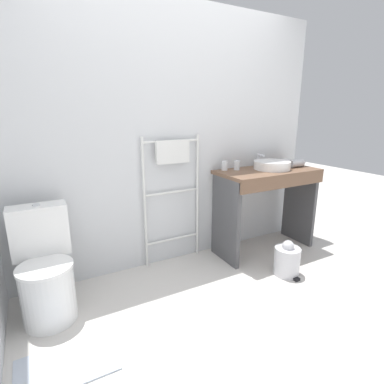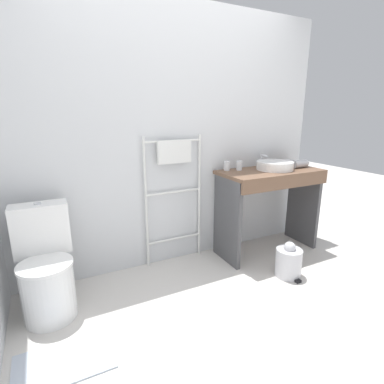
# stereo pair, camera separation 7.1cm
# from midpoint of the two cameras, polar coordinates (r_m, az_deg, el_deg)

# --- Properties ---
(ground_plane) EXTENTS (12.00, 12.00, 0.00)m
(ground_plane) POSITION_cam_midpoint_polar(r_m,az_deg,el_deg) (2.27, 12.45, -25.11)
(ground_plane) COLOR silver
(wall_back) EXTENTS (3.20, 0.12, 2.39)m
(wall_back) POSITION_cam_midpoint_polar(r_m,az_deg,el_deg) (2.87, -3.03, 9.98)
(wall_back) COLOR silver
(wall_back) RESTS_ON ground_plane
(toilet) EXTENTS (0.40, 0.52, 0.81)m
(toilet) POSITION_cam_midpoint_polar(r_m,az_deg,el_deg) (2.47, -25.30, -13.29)
(toilet) COLOR white
(toilet) RESTS_ON ground_plane
(towel_radiator) EXTENTS (0.58, 0.06, 1.24)m
(towel_radiator) POSITION_cam_midpoint_polar(r_m,az_deg,el_deg) (2.81, -2.72, 3.54)
(towel_radiator) COLOR white
(towel_radiator) RESTS_ON ground_plane
(vanity_counter) EXTENTS (1.05, 0.51, 0.88)m
(vanity_counter) POSITION_cam_midpoint_polar(r_m,az_deg,el_deg) (3.19, 15.16, -0.86)
(vanity_counter) COLOR brown
(vanity_counter) RESTS_ON ground_plane
(sink_basin) EXTENTS (0.37, 0.37, 0.08)m
(sink_basin) POSITION_cam_midpoint_polar(r_m,az_deg,el_deg) (3.17, 16.12, 4.91)
(sink_basin) COLOR white
(sink_basin) RESTS_ON vanity_counter
(faucet) EXTENTS (0.02, 0.10, 0.13)m
(faucet) POSITION_cam_midpoint_polar(r_m,az_deg,el_deg) (3.31, 13.84, 6.21)
(faucet) COLOR silver
(faucet) RESTS_ON vanity_counter
(cup_near_wall) EXTENTS (0.06, 0.06, 0.09)m
(cup_near_wall) POSITION_cam_midpoint_polar(r_m,az_deg,el_deg) (3.03, 7.32, 4.96)
(cup_near_wall) COLOR white
(cup_near_wall) RESTS_ON vanity_counter
(cup_near_edge) EXTENTS (0.06, 0.06, 0.09)m
(cup_near_edge) POSITION_cam_midpoint_polar(r_m,az_deg,el_deg) (3.06, 9.64, 4.99)
(cup_near_edge) COLOR white
(cup_near_edge) RESTS_ON vanity_counter
(hair_dryer) EXTENTS (0.23, 0.19, 0.08)m
(hair_dryer) POSITION_cam_midpoint_polar(r_m,az_deg,el_deg) (3.38, 20.35, 5.11)
(hair_dryer) COLOR #B7B7BC
(hair_dryer) RESTS_ON vanity_counter
(trash_bin) EXTENTS (0.23, 0.27, 0.33)m
(trash_bin) POSITION_cam_midpoint_polar(r_m,az_deg,el_deg) (2.92, 18.58, -12.44)
(trash_bin) COLOR silver
(trash_bin) RESTS_ON ground_plane
(bath_mat) EXTENTS (0.56, 0.36, 0.01)m
(bath_mat) POSITION_cam_midpoint_polar(r_m,az_deg,el_deg) (2.18, -22.21, -27.79)
(bath_mat) COLOR #B2BCCC
(bath_mat) RESTS_ON ground_plane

